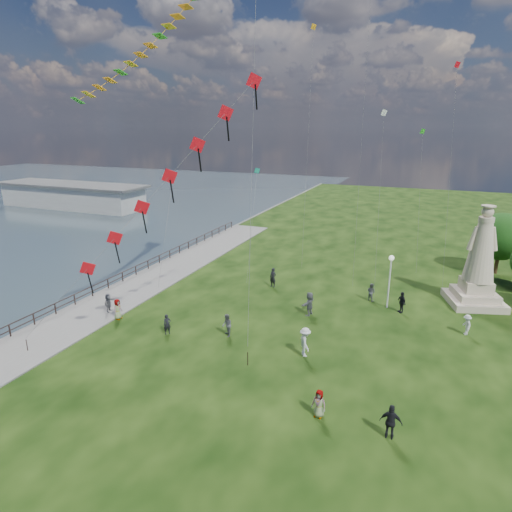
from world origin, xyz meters
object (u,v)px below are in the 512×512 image
at_px(person_2, 305,342).
at_px(person_4, 319,404).
at_px(person_11, 309,304).
at_px(person_8, 467,325).
at_px(lamppost, 390,270).
at_px(person_10, 118,309).
at_px(person_5, 109,304).
at_px(person_0, 167,324).
at_px(person_1, 227,325).
at_px(person_3, 391,422).
at_px(person_6, 273,278).
at_px(statue, 479,268).
at_px(person_9, 402,302).
at_px(person_7, 371,292).
at_px(pier_pavilion, 72,195).

bearing_deg(person_2, person_4, 171.55).
bearing_deg(person_11, person_8, 106.70).
height_order(lamppost, person_10, lamppost).
bearing_deg(person_5, person_0, -112.78).
height_order(person_0, person_1, person_1).
relative_size(person_3, person_6, 0.99).
height_order(person_1, person_5, person_1).
relative_size(statue, person_9, 4.80).
bearing_deg(person_5, person_7, -72.05).
height_order(person_1, person_6, person_6).
distance_m(lamppost, person_9, 2.65).
bearing_deg(person_6, person_1, -73.53).
bearing_deg(person_9, statue, 90.57).
xyz_separation_m(person_7, person_11, (-4.05, -4.80, 0.17)).
bearing_deg(person_1, person_10, -123.64).
relative_size(person_7, person_11, 0.82).
bearing_deg(person_4, person_7, 97.73).
relative_size(person_0, person_6, 0.82).
bearing_deg(person_8, person_0, -85.16).
xyz_separation_m(lamppost, person_4, (-1.75, -15.52, -2.44)).
height_order(pier_pavilion, person_9, pier_pavilion).
bearing_deg(person_3, lamppost, -83.33).
bearing_deg(person_9, person_8, 28.12).
xyz_separation_m(person_6, person_10, (-8.63, -10.94, -0.10)).
distance_m(person_1, person_4, 10.18).
xyz_separation_m(person_1, person_10, (-8.97, -0.64, -0.02)).
bearing_deg(person_5, person_1, -101.11).
bearing_deg(lamppost, person_8, -26.03).
height_order(person_4, person_8, person_4).
height_order(lamppost, person_1, lamppost).
xyz_separation_m(person_3, person_4, (-3.52, 0.25, -0.13)).
bearing_deg(pier_pavilion, person_9, -24.12).
height_order(statue, person_9, statue).
height_order(pier_pavilion, person_10, pier_pavilion).
distance_m(person_3, person_5, 22.99).
height_order(pier_pavilion, person_4, pier_pavilion).
bearing_deg(person_6, person_0, -93.30).
bearing_deg(statue, person_11, -165.65).
distance_m(statue, lamppost, 7.46).
relative_size(person_0, person_10, 0.92).
xyz_separation_m(lamppost, person_10, (-18.88, -10.08, -2.40)).
height_order(statue, person_4, statue).
bearing_deg(person_6, person_4, -48.04).
height_order(person_1, person_8, person_1).
height_order(lamppost, person_2, lamppost).
distance_m(person_0, person_9, 18.21).
distance_m(person_1, person_3, 13.28).
bearing_deg(person_9, person_0, -92.05).
bearing_deg(person_5, person_6, -55.36).
xyz_separation_m(pier_pavilion, person_10, (40.65, -36.66, -1.04)).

